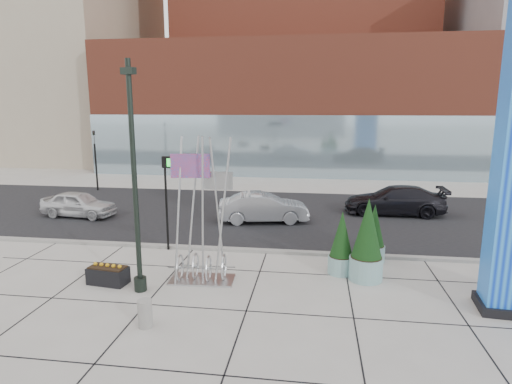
# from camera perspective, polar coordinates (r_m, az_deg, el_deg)

# --- Properties ---
(ground) EXTENTS (160.00, 160.00, 0.00)m
(ground) POSITION_cam_1_polar(r_m,az_deg,el_deg) (13.70, -4.85, -13.39)
(ground) COLOR #9E9991
(ground) RESTS_ON ground
(street_asphalt) EXTENTS (80.00, 12.00, 0.02)m
(street_asphalt) POSITION_cam_1_polar(r_m,az_deg,el_deg) (23.01, 0.66, -2.97)
(street_asphalt) COLOR black
(street_asphalt) RESTS_ON ground
(curb_edge) EXTENTS (80.00, 0.30, 0.12)m
(curb_edge) POSITION_cam_1_polar(r_m,az_deg,el_deg) (17.31, -1.90, -7.72)
(curb_edge) COLOR gray
(curb_edge) RESTS_ON ground
(tower_podium) EXTENTS (34.00, 10.00, 11.00)m
(tower_podium) POSITION_cam_1_polar(r_m,az_deg,el_deg) (39.15, 5.41, 11.05)
(tower_podium) COLOR brown
(tower_podium) RESTS_ON ground
(tower_glass_front) EXTENTS (34.00, 0.60, 5.00)m
(tower_glass_front) POSITION_cam_1_polar(r_m,az_deg,el_deg) (34.51, 4.94, 6.02)
(tower_glass_front) COLOR #8CA5B2
(tower_glass_front) RESTS_ON ground
(building_beige_left) EXTENTS (18.00, 20.00, 34.00)m
(building_beige_left) POSITION_cam_1_polar(r_m,az_deg,el_deg) (55.53, -25.48, 22.11)
(building_beige_left) COLOR gray
(building_beige_left) RESTS_ON ground
(lamp_post) EXTENTS (0.48, 0.39, 7.07)m
(lamp_post) POSITION_cam_1_polar(r_m,az_deg,el_deg) (13.46, -15.74, -1.21)
(lamp_post) COLOR black
(lamp_post) RESTS_ON ground
(public_art_sculpture) EXTENTS (2.18, 1.17, 4.83)m
(public_art_sculpture) POSITION_cam_1_polar(r_m,az_deg,el_deg) (14.27, -7.24, -6.92)
(public_art_sculpture) COLOR #BBBEC0
(public_art_sculpture) RESTS_ON ground
(concrete_bollard) EXTENTS (0.39, 0.39, 0.75)m
(concrete_bollard) POSITION_cam_1_polar(r_m,az_deg,el_deg) (12.05, -14.58, -15.41)
(concrete_bollard) COLOR gray
(concrete_bollard) RESTS_ON ground
(overhead_street_sign) EXTENTS (1.80, 0.28, 3.80)m
(overhead_street_sign) POSITION_cam_1_polar(r_m,az_deg,el_deg) (16.91, -9.98, 2.85)
(overhead_street_sign) COLOR black
(overhead_street_sign) RESTS_ON ground
(round_planter_east) EXTENTS (1.12, 1.12, 2.80)m
(round_planter_east) POSITION_cam_1_polar(r_m,az_deg,el_deg) (14.70, 14.59, -6.44)
(round_planter_east) COLOR #7FAAAA
(round_planter_east) RESTS_ON ground
(round_planter_mid) EXTENTS (0.88, 0.88, 2.19)m
(round_planter_mid) POSITION_cam_1_polar(r_m,az_deg,el_deg) (16.54, 15.43, -5.50)
(round_planter_mid) COLOR #7FAAAA
(round_planter_mid) RESTS_ON ground
(round_planter_west) EXTENTS (0.89, 0.89, 2.22)m
(round_planter_west) POSITION_cam_1_polar(r_m,az_deg,el_deg) (15.12, 11.32, -6.86)
(round_planter_west) COLOR #7FAAAA
(round_planter_west) RESTS_ON ground
(box_planter_north) EXTENTS (1.35, 0.80, 0.70)m
(box_planter_north) POSITION_cam_1_polar(r_m,az_deg,el_deg) (15.06, -19.12, -10.32)
(box_planter_north) COLOR black
(box_planter_north) RESTS_ON ground
(car_white_west) EXTENTS (4.03, 1.93, 1.33)m
(car_white_west) POSITION_cam_1_polar(r_m,az_deg,el_deg) (24.26, -22.58, -1.52)
(car_white_west) COLOR silver
(car_white_west) RESTS_ON ground
(car_silver_mid) EXTENTS (4.63, 2.33, 1.46)m
(car_silver_mid) POSITION_cam_1_polar(r_m,az_deg,el_deg) (21.36, 1.01, -2.13)
(car_silver_mid) COLOR #A7A9AF
(car_silver_mid) RESTS_ON ground
(car_dark_east) EXTENTS (5.26, 2.20, 1.52)m
(car_dark_east) POSITION_cam_1_polar(r_m,az_deg,el_deg) (24.05, 17.99, -1.07)
(car_dark_east) COLOR black
(car_dark_east) RESTS_ON ground
(traffic_signal) EXTENTS (0.15, 0.18, 4.10)m
(traffic_signal) POSITION_cam_1_polar(r_m,az_deg,el_deg) (31.09, -20.62, 4.37)
(traffic_signal) COLOR black
(traffic_signal) RESTS_ON ground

